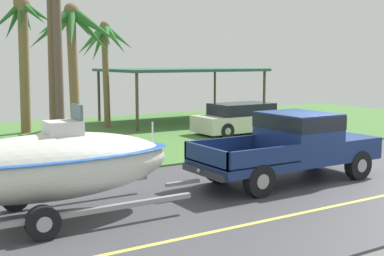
% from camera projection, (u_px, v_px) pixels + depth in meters
% --- Properties ---
extents(ground, '(36.00, 22.00, 0.11)m').
position_uv_depth(ground, '(178.00, 140.00, 21.04)').
color(ground, '#424247').
extents(pickup_truck_towing, '(5.54, 2.00, 1.85)m').
position_uv_depth(pickup_truck_towing, '(297.00, 143.00, 13.89)').
color(pickup_truck_towing, navy).
rests_on(pickup_truck_towing, ground).
extents(boat_on_trailer, '(6.40, 2.41, 2.36)m').
position_uv_depth(boat_on_trailer, '(51.00, 166.00, 10.36)').
color(boat_on_trailer, gray).
rests_on(boat_on_trailer, ground).
extents(parked_sedan_near, '(4.80, 1.83, 1.38)m').
position_uv_depth(parked_sedan_near, '(245.00, 119.00, 22.75)').
color(parked_sedan_near, beige).
rests_on(parked_sedan_near, ground).
extents(carport_awning, '(7.92, 5.11, 2.84)m').
position_uv_depth(carport_awning, '(181.00, 71.00, 26.77)').
color(carport_awning, '#4C4238').
rests_on(carport_awning, ground).
extents(palm_tree_near_left, '(2.95, 2.77, 5.11)m').
position_uv_depth(palm_tree_near_left, '(104.00, 47.00, 24.22)').
color(palm_tree_near_left, brown).
rests_on(palm_tree_near_left, ground).
extents(palm_tree_near_right, '(3.04, 3.24, 5.29)m').
position_uv_depth(palm_tree_near_right, '(74.00, 39.00, 18.19)').
color(palm_tree_near_right, brown).
rests_on(palm_tree_near_right, ground).
extents(palm_tree_far_left, '(3.03, 2.85, 6.05)m').
position_uv_depth(palm_tree_far_left, '(23.00, 38.00, 22.12)').
color(palm_tree_far_left, brown).
rests_on(palm_tree_far_left, ground).
extents(utility_pole, '(0.24, 1.80, 8.32)m').
position_uv_depth(utility_pole, '(57.00, 22.00, 14.20)').
color(utility_pole, brown).
rests_on(utility_pole, ground).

